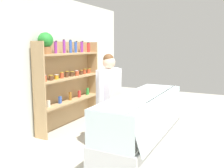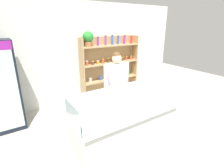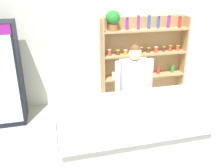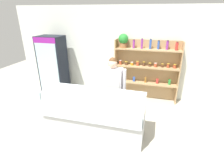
% 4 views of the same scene
% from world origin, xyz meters
% --- Properties ---
extents(ground_plane, '(12.00, 12.00, 0.00)m').
position_xyz_m(ground_plane, '(0.00, 0.00, 0.00)').
color(ground_plane, '#B7B2A3').
extents(back_wall, '(6.80, 0.10, 2.70)m').
position_xyz_m(back_wall, '(0.00, 2.22, 1.35)').
color(back_wall, silver).
rests_on(back_wall, ground).
extents(shelving_unit, '(1.85, 0.29, 1.95)m').
position_xyz_m(shelving_unit, '(0.80, 2.00, 1.09)').
color(shelving_unit, tan).
rests_on(shelving_unit, ground).
extents(deli_display_case, '(2.12, 0.71, 1.01)m').
position_xyz_m(deli_display_case, '(-0.02, -0.01, 0.31)').
color(deli_display_case, silver).
rests_on(deli_display_case, ground).
extents(shop_clerk, '(0.64, 0.25, 1.58)m').
position_xyz_m(shop_clerk, '(0.22, 0.66, 0.93)').
color(shop_clerk, '#383D51').
rests_on(shop_clerk, ground).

